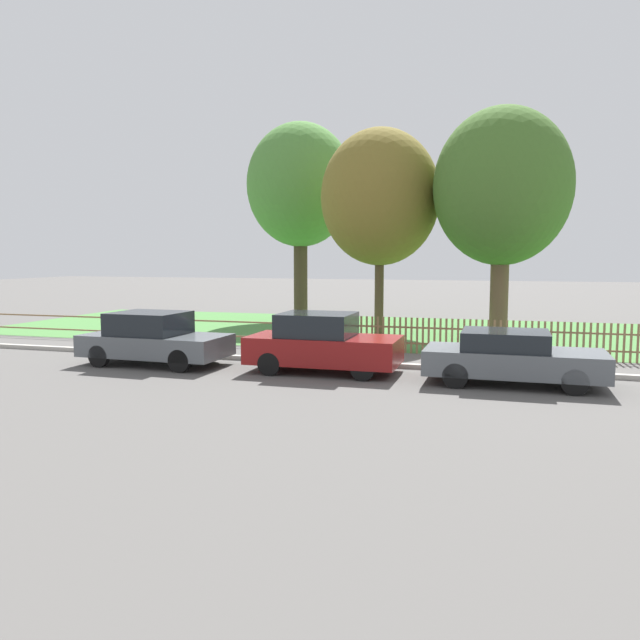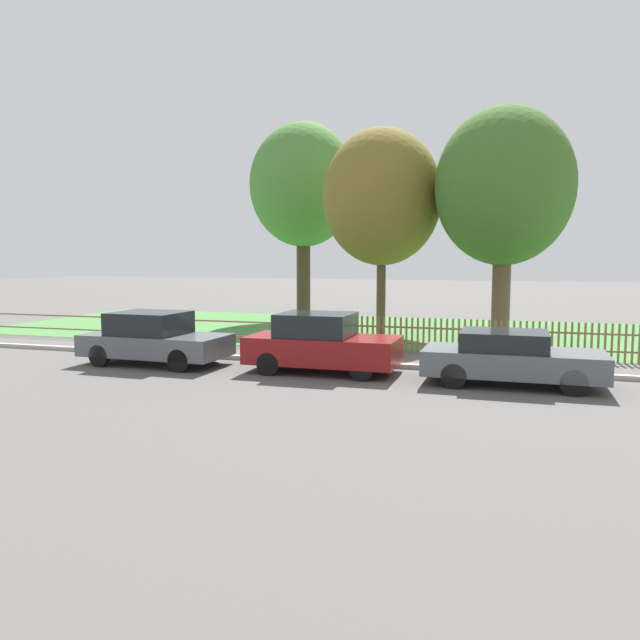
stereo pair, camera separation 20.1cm
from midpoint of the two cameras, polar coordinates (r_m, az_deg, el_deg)
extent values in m
plane|color=#565451|center=(16.00, 16.66, -4.79)|extent=(120.00, 120.00, 0.00)
cube|color=#B2ADA3|center=(16.09, 16.67, -4.51)|extent=(39.84, 0.20, 0.12)
cube|color=#477F3D|center=(23.89, 16.88, -1.32)|extent=(39.84, 10.70, 0.01)
cube|color=olive|center=(18.57, 16.78, -2.40)|extent=(39.84, 0.03, 0.05)
cube|color=olive|center=(18.51, 16.82, -0.95)|extent=(39.84, 0.03, 0.05)
cube|color=olive|center=(19.73, -3.07, -0.99)|extent=(0.06, 0.03, 1.07)
cube|color=olive|center=(19.67, -2.61, -1.01)|extent=(0.06, 0.03, 1.07)
cube|color=olive|center=(19.61, -2.14, -1.03)|extent=(0.06, 0.03, 1.07)
cube|color=olive|center=(19.56, -1.67, -1.04)|extent=(0.06, 0.03, 1.07)
cube|color=olive|center=(19.50, -1.20, -1.06)|extent=(0.06, 0.03, 1.07)
cube|color=olive|center=(19.45, -0.72, -1.08)|extent=(0.06, 0.03, 1.07)
cube|color=olive|center=(19.40, -0.25, -1.10)|extent=(0.06, 0.03, 1.07)
cube|color=olive|center=(19.35, 0.23, -1.12)|extent=(0.06, 0.03, 1.07)
cube|color=olive|center=(19.30, 0.72, -1.13)|extent=(0.06, 0.03, 1.07)
cube|color=olive|center=(19.25, 1.20, -1.15)|extent=(0.06, 0.03, 1.07)
cube|color=olive|center=(19.21, 1.69, -1.17)|extent=(0.06, 0.03, 1.07)
cube|color=olive|center=(19.16, 2.18, -1.19)|extent=(0.06, 0.03, 1.07)
cube|color=olive|center=(19.12, 2.67, -1.21)|extent=(0.06, 0.03, 1.07)
cube|color=olive|center=(19.08, 3.16, -1.22)|extent=(0.06, 0.03, 1.07)
cube|color=olive|center=(19.04, 3.66, -1.24)|extent=(0.06, 0.03, 1.07)
cube|color=olive|center=(19.00, 4.16, -1.26)|extent=(0.06, 0.03, 1.07)
cube|color=olive|center=(18.96, 4.66, -1.28)|extent=(0.06, 0.03, 1.07)
cube|color=olive|center=(18.93, 5.16, -1.30)|extent=(0.06, 0.03, 1.07)
cube|color=olive|center=(18.89, 5.66, -1.31)|extent=(0.06, 0.03, 1.07)
cube|color=olive|center=(18.86, 6.17, -1.33)|extent=(0.06, 0.03, 1.07)
cube|color=olive|center=(18.83, 6.67, -1.35)|extent=(0.06, 0.03, 1.07)
cube|color=olive|center=(18.80, 7.18, -1.37)|extent=(0.06, 0.03, 1.07)
cube|color=olive|center=(18.77, 7.69, -1.39)|extent=(0.06, 0.03, 1.07)
cube|color=olive|center=(18.74, 8.20, -1.40)|extent=(0.06, 0.03, 1.07)
cube|color=olive|center=(18.72, 8.72, -1.42)|extent=(0.06, 0.03, 1.07)
cube|color=olive|center=(18.69, 9.23, -1.44)|extent=(0.06, 0.03, 1.07)
cube|color=olive|center=(18.67, 9.75, -1.46)|extent=(0.06, 0.03, 1.07)
cube|color=olive|center=(18.65, 10.27, -1.47)|extent=(0.06, 0.03, 1.07)
cube|color=olive|center=(18.63, 10.79, -1.49)|extent=(0.06, 0.03, 1.07)
cube|color=olive|center=(18.61, 11.30, -1.51)|extent=(0.06, 0.03, 1.07)
cube|color=olive|center=(18.60, 11.83, -1.53)|extent=(0.06, 0.03, 1.07)
cube|color=olive|center=(18.58, 12.35, -1.54)|extent=(0.06, 0.03, 1.07)
cube|color=olive|center=(18.57, 12.87, -1.56)|extent=(0.06, 0.03, 1.07)
cube|color=olive|center=(18.56, 13.39, -1.58)|extent=(0.06, 0.03, 1.07)
cube|color=olive|center=(18.55, 13.91, -1.59)|extent=(0.06, 0.03, 1.07)
cube|color=olive|center=(18.54, 14.44, -1.61)|extent=(0.06, 0.03, 1.07)
cube|color=olive|center=(18.53, 14.96, -1.63)|extent=(0.06, 0.03, 1.07)
cube|color=olive|center=(18.52, 15.49, -1.64)|extent=(0.06, 0.03, 1.07)
cube|color=olive|center=(18.52, 16.01, -1.66)|extent=(0.06, 0.03, 1.07)
cube|color=olive|center=(18.52, 16.54, -1.68)|extent=(0.06, 0.03, 1.07)
cube|color=olive|center=(18.52, 17.06, -1.69)|extent=(0.06, 0.03, 1.07)
cube|color=olive|center=(18.52, 17.59, -1.71)|extent=(0.06, 0.03, 1.07)
cube|color=olive|center=(18.52, 18.11, -1.72)|extent=(0.06, 0.03, 1.07)
cube|color=olive|center=(18.52, 18.64, -1.74)|extent=(0.06, 0.03, 1.07)
cube|color=olive|center=(18.53, 19.16, -1.75)|extent=(0.06, 0.03, 1.07)
cube|color=olive|center=(18.54, 19.69, -1.77)|extent=(0.06, 0.03, 1.07)
cube|color=olive|center=(18.54, 20.21, -1.79)|extent=(0.06, 0.03, 1.07)
cube|color=olive|center=(18.55, 20.74, -1.80)|extent=(0.06, 0.03, 1.07)
cube|color=olive|center=(18.57, 21.26, -1.81)|extent=(0.06, 0.03, 1.07)
cube|color=olive|center=(18.58, 21.78, -1.83)|extent=(0.06, 0.03, 1.07)
cube|color=olive|center=(18.59, 22.30, -1.84)|extent=(0.06, 0.03, 1.07)
cube|color=olive|center=(18.61, 22.82, -1.86)|extent=(0.06, 0.03, 1.07)
cube|color=olive|center=(18.63, 23.34, -1.87)|extent=(0.06, 0.03, 1.07)
cube|color=olive|center=(18.65, 23.86, -1.89)|extent=(0.06, 0.03, 1.07)
cube|color=olive|center=(18.67, 24.38, -1.90)|extent=(0.06, 0.03, 1.07)
cube|color=olive|center=(18.69, 24.90, -1.91)|extent=(0.06, 0.03, 1.07)
cube|color=olive|center=(18.71, 25.41, -1.93)|extent=(0.06, 0.03, 1.07)
cube|color=olive|center=(18.74, 25.93, -1.94)|extent=(0.06, 0.03, 1.07)
cube|color=olive|center=(18.77, 26.44, -1.95)|extent=(0.06, 0.03, 1.07)
cube|color=olive|center=(18.79, 26.95, -1.97)|extent=(0.06, 0.03, 1.07)
cube|color=olive|center=(18.82, 27.46, -1.98)|extent=(0.06, 0.03, 1.07)
cube|color=#51565B|center=(17.20, -14.43, -2.20)|extent=(3.90, 1.89, 0.56)
cube|color=black|center=(17.24, -15.02, -0.26)|extent=(1.89, 1.65, 0.59)
cylinder|color=black|center=(17.31, -9.62, -2.85)|extent=(0.59, 0.16, 0.58)
cylinder|color=black|center=(15.92, -12.43, -3.66)|extent=(0.59, 0.16, 0.58)
cylinder|color=black|center=(18.56, -16.11, -2.41)|extent=(0.59, 0.16, 0.58)
cylinder|color=black|center=(17.27, -19.21, -3.11)|extent=(0.59, 0.16, 0.58)
cube|color=maroon|center=(15.52, 0.68, -2.72)|extent=(3.74, 1.75, 0.67)
cube|color=black|center=(15.49, 0.02, -0.42)|extent=(1.80, 1.57, 0.57)
cylinder|color=black|center=(16.06, 5.46, -3.50)|extent=(0.57, 0.14, 0.57)
cylinder|color=black|center=(14.51, 4.19, -4.50)|extent=(0.57, 0.14, 0.57)
cylinder|color=black|center=(16.67, -2.38, -3.13)|extent=(0.57, 0.14, 0.57)
cylinder|color=black|center=(15.19, -4.39, -4.03)|extent=(0.57, 0.14, 0.57)
cube|color=#51565B|center=(14.67, 17.58, -3.72)|extent=(3.94, 1.74, 0.56)
cube|color=black|center=(14.60, 16.87, -1.80)|extent=(1.89, 1.55, 0.42)
cylinder|color=black|center=(15.53, 22.06, -4.23)|extent=(0.56, 0.14, 0.56)
cylinder|color=black|center=(13.99, 22.56, -5.33)|extent=(0.56, 0.14, 0.56)
cylinder|color=black|center=(15.52, 13.05, -3.96)|extent=(0.56, 0.14, 0.56)
cylinder|color=black|center=(13.98, 12.53, -5.03)|extent=(0.56, 0.14, 0.56)
cylinder|color=black|center=(18.75, 1.34, -2.02)|extent=(0.64, 0.13, 0.64)
cylinder|color=black|center=(19.07, -2.31, -1.88)|extent=(0.64, 0.13, 0.64)
ellipsoid|color=gray|center=(18.86, -0.50, -0.94)|extent=(1.67, 0.63, 0.80)
ellipsoid|color=gray|center=(18.74, 0.65, -0.32)|extent=(0.41, 0.71, 0.37)
cylinder|color=#473828|center=(28.25, -1.32, 4.61)|extent=(0.62, 0.62, 4.53)
ellipsoid|color=#4C8438|center=(28.42, -1.34, 12.24)|extent=(4.77, 4.77, 5.49)
cylinder|color=brown|center=(23.18, 5.86, 3.22)|extent=(0.33, 0.33, 3.66)
ellipsoid|color=olive|center=(23.25, 5.94, 11.12)|extent=(4.33, 4.33, 4.97)
cylinder|color=brown|center=(21.76, 16.49, 2.95)|extent=(0.60, 0.60, 3.75)
ellipsoid|color=#426B28|center=(21.86, 16.75, 11.63)|extent=(4.52, 4.52, 5.20)
camera|label=1|loc=(0.10, -89.67, 0.03)|focal=35.00mm
camera|label=2|loc=(0.10, 90.33, -0.03)|focal=35.00mm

